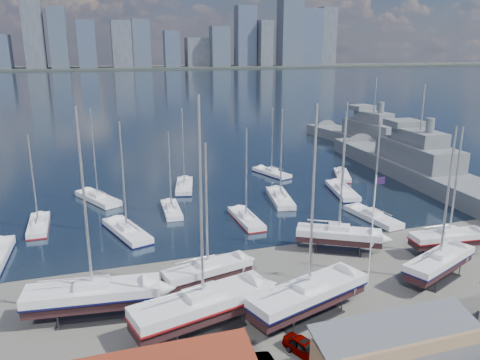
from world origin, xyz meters
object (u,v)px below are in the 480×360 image
object	(u,v)px
sailboat_cradle_0	(93,295)
naval_ship_west	(372,141)
naval_ship_east	(416,170)
car_a	(305,348)
flagpole	(373,225)

from	to	relation	value
sailboat_cradle_0	naval_ship_west	xyz separation A→B (m)	(64.69, 56.68, -0.53)
naval_ship_east	naval_ship_west	xyz separation A→B (m)	(8.16, 26.72, -0.01)
naval_ship_east	car_a	world-z (taller)	naval_ship_east
naval_ship_west	car_a	distance (m)	83.41
sailboat_cradle_0	flagpole	xyz separation A→B (m)	(25.80, -2.54, 4.35)
naval_ship_east	car_a	bearing A→B (deg)	138.80
naval_ship_east	naval_ship_west	bearing A→B (deg)	-12.50
naval_ship_east	naval_ship_west	distance (m)	27.94
naval_ship_west	flagpole	size ratio (longest dim) A/B	4.12
sailboat_cradle_0	flagpole	distance (m)	26.29
sailboat_cradle_0	naval_ship_west	world-z (taller)	sailboat_cradle_0
car_a	flagpole	size ratio (longest dim) A/B	0.34
flagpole	sailboat_cradle_0	bearing A→B (deg)	174.37
sailboat_cradle_0	naval_ship_west	bearing A→B (deg)	47.61
naval_ship_west	flagpole	distance (m)	71.02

